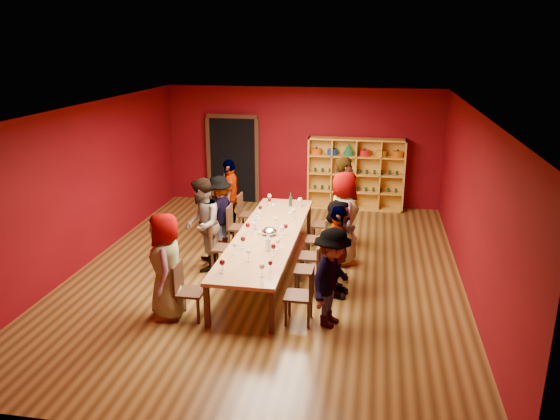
% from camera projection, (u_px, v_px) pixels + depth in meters
% --- Properties ---
extents(room_shell, '(7.10, 9.10, 3.04)m').
position_uv_depth(room_shell, '(267.00, 194.00, 9.71)').
color(room_shell, '#523515').
rests_on(room_shell, ground).
extents(tasting_table, '(1.10, 4.50, 0.75)m').
position_uv_depth(tasting_table, '(268.00, 236.00, 9.95)').
color(tasting_table, '#AC7847').
rests_on(tasting_table, ground).
extents(doorway, '(1.40, 0.17, 2.30)m').
position_uv_depth(doorway, '(233.00, 159.00, 14.28)').
color(doorway, black).
rests_on(doorway, ground).
extents(shelving_unit, '(2.40, 0.40, 1.80)m').
position_uv_depth(shelving_unit, '(356.00, 170.00, 13.68)').
color(shelving_unit, gold).
rests_on(shelving_unit, ground).
extents(chair_person_left_0, '(0.42, 0.42, 0.89)m').
position_uv_depth(chair_person_left_0, '(185.00, 288.00, 8.36)').
color(chair_person_left_0, '#331C11').
rests_on(chair_person_left_0, ground).
extents(person_left_0, '(0.68, 0.92, 1.67)m').
position_uv_depth(person_left_0, '(166.00, 266.00, 8.30)').
color(person_left_0, '#587CB6').
rests_on(person_left_0, ground).
extents(chair_person_left_2, '(0.42, 0.42, 0.89)m').
position_uv_depth(chair_person_left_2, '(219.00, 244.00, 10.11)').
color(chair_person_left_2, '#331C11').
rests_on(chair_person_left_2, ground).
extents(person_left_2, '(0.64, 0.93, 1.74)m').
position_uv_depth(person_left_2, '(202.00, 225.00, 10.05)').
color(person_left_2, '#5E86C2').
rests_on(person_left_2, ground).
extents(chair_person_left_3, '(0.42, 0.42, 0.89)m').
position_uv_depth(chair_person_left_3, '(235.00, 224.00, 11.21)').
color(chair_person_left_3, '#331C11').
rests_on(chair_person_left_3, ground).
extents(person_left_3, '(0.68, 1.04, 1.50)m').
position_uv_depth(person_left_3, '(219.00, 212.00, 11.19)').
color(person_left_3, '#535359').
rests_on(person_left_3, ground).
extents(chair_person_left_4, '(0.42, 0.42, 0.89)m').
position_uv_depth(chair_person_left_4, '(245.00, 212.00, 12.03)').
color(chair_person_left_4, '#331C11').
rests_on(chair_person_left_4, ground).
extents(person_left_4, '(0.58, 1.03, 1.66)m').
position_uv_depth(person_left_4, '(230.00, 196.00, 11.99)').
color(person_left_4, pink).
rests_on(person_left_4, ground).
extents(chair_person_right_0, '(0.42, 0.42, 0.89)m').
position_uv_depth(chair_person_right_0, '(304.00, 292.00, 8.20)').
color(chair_person_right_0, '#331C11').
rests_on(chair_person_right_0, ground).
extents(person_right_0, '(0.73, 1.07, 1.54)m').
position_uv_depth(person_right_0, '(332.00, 278.00, 8.05)').
color(person_right_0, '#49494E').
rests_on(person_right_0, ground).
extents(chair_person_right_1, '(0.42, 0.42, 0.89)m').
position_uv_depth(chair_person_right_1, '(312.00, 267.00, 9.13)').
color(chair_person_right_1, '#331C11').
rests_on(chair_person_right_1, ground).
extents(person_right_1, '(0.55, 0.97, 1.58)m').
position_uv_depth(person_right_1, '(337.00, 252.00, 8.97)').
color(person_right_1, '#618BC7').
rests_on(person_right_1, ground).
extents(chair_person_right_2, '(0.42, 0.42, 0.89)m').
position_uv_depth(chair_person_right_2, '(316.00, 253.00, 9.70)').
color(chair_person_right_2, '#331C11').
rests_on(chair_person_right_2, ground).
extents(person_right_2, '(0.54, 1.43, 1.51)m').
position_uv_depth(person_right_2, '(338.00, 241.00, 9.56)').
color(person_right_2, silver).
rests_on(person_right_2, ground).
extents(chair_person_right_3, '(0.42, 0.42, 0.89)m').
position_uv_depth(chair_person_right_3, '(321.00, 237.00, 10.50)').
color(chair_person_right_3, '#331C11').
rests_on(chair_person_right_3, ground).
extents(person_right_3, '(0.74, 0.99, 1.80)m').
position_uv_depth(person_right_3, '(343.00, 218.00, 10.31)').
color(person_right_3, '#48484D').
rests_on(person_right_3, ground).
extents(chair_person_right_4, '(0.42, 0.42, 0.89)m').
position_uv_depth(chair_person_right_4, '(326.00, 222.00, 11.35)').
color(chair_person_right_4, '#331C11').
rests_on(chair_person_right_4, ground).
extents(person_right_4, '(0.55, 0.72, 1.89)m').
position_uv_depth(person_right_4, '(345.00, 202.00, 11.15)').
color(person_right_4, silver).
rests_on(person_right_4, ground).
extents(wine_glass_0, '(0.08, 0.08, 0.20)m').
position_uv_depth(wine_glass_0, '(273.00, 247.00, 8.89)').
color(wine_glass_0, white).
rests_on(wine_glass_0, tasting_table).
extents(wine_glass_1, '(0.07, 0.07, 0.18)m').
position_uv_depth(wine_glass_1, '(290.00, 214.00, 10.62)').
color(wine_glass_1, white).
rests_on(wine_glass_1, tasting_table).
extents(wine_glass_2, '(0.08, 0.08, 0.21)m').
position_uv_depth(wine_glass_2, '(235.00, 245.00, 8.96)').
color(wine_glass_2, white).
rests_on(wine_glass_2, tasting_table).
extents(wine_glass_3, '(0.09, 0.09, 0.22)m').
position_uv_depth(wine_glass_3, '(293.00, 211.00, 10.68)').
color(wine_glass_3, white).
rests_on(wine_glass_3, tasting_table).
extents(wine_glass_4, '(0.08, 0.08, 0.20)m').
position_uv_depth(wine_glass_4, '(300.00, 200.00, 11.50)').
color(wine_glass_4, white).
rests_on(wine_glass_4, tasting_table).
extents(wine_glass_5, '(0.08, 0.08, 0.19)m').
position_uv_depth(wine_glass_5, '(276.00, 219.00, 10.29)').
color(wine_glass_5, white).
rests_on(wine_glass_5, tasting_table).
extents(wine_glass_6, '(0.09, 0.09, 0.22)m').
position_uv_depth(wine_glass_6, '(222.00, 263.00, 8.22)').
color(wine_glass_6, white).
rests_on(wine_glass_6, tasting_table).
extents(wine_glass_7, '(0.08, 0.08, 0.20)m').
position_uv_depth(wine_glass_7, '(278.00, 242.00, 9.13)').
color(wine_glass_7, white).
rests_on(wine_glass_7, tasting_table).
extents(wine_glass_8, '(0.07, 0.07, 0.18)m').
position_uv_depth(wine_glass_8, '(273.00, 206.00, 11.15)').
color(wine_glass_8, white).
rests_on(wine_glass_8, tasting_table).
extents(wine_glass_9, '(0.09, 0.09, 0.21)m').
position_uv_depth(wine_glass_9, '(262.00, 267.00, 8.09)').
color(wine_glass_9, white).
rests_on(wine_glass_9, tasting_table).
extents(wine_glass_10, '(0.07, 0.07, 0.19)m').
position_uv_depth(wine_glass_10, '(223.00, 262.00, 8.34)').
color(wine_glass_10, white).
rests_on(wine_glass_10, tasting_table).
extents(wine_glass_11, '(0.07, 0.07, 0.18)m').
position_uv_depth(wine_glass_11, '(270.00, 264.00, 8.29)').
color(wine_glass_11, white).
rests_on(wine_glass_11, tasting_table).
extents(wine_glass_12, '(0.08, 0.08, 0.19)m').
position_uv_depth(wine_glass_12, '(260.00, 208.00, 10.96)').
color(wine_glass_12, white).
rests_on(wine_glass_12, tasting_table).
extents(wine_glass_13, '(0.08, 0.08, 0.20)m').
position_uv_depth(wine_glass_13, '(248.00, 252.00, 8.67)').
color(wine_glass_13, white).
rests_on(wine_glass_13, tasting_table).
extents(wine_glass_14, '(0.08, 0.08, 0.21)m').
position_uv_depth(wine_glass_14, '(254.00, 225.00, 9.94)').
color(wine_glass_14, white).
rests_on(wine_glass_14, tasting_table).
extents(wine_glass_15, '(0.09, 0.09, 0.21)m').
position_uv_depth(wine_glass_15, '(282.00, 229.00, 9.72)').
color(wine_glass_15, white).
rests_on(wine_glass_15, tasting_table).
extents(wine_glass_16, '(0.09, 0.09, 0.22)m').
position_uv_depth(wine_glass_16, '(269.00, 196.00, 11.70)').
color(wine_glass_16, white).
rests_on(wine_glass_16, tasting_table).
extents(wine_glass_17, '(0.09, 0.09, 0.21)m').
position_uv_depth(wine_glass_17, '(300.00, 200.00, 11.43)').
color(wine_glass_17, white).
rests_on(wine_glass_17, tasting_table).
extents(wine_glass_18, '(0.09, 0.09, 0.21)m').
position_uv_depth(wine_glass_18, '(243.00, 239.00, 9.20)').
color(wine_glass_18, white).
rests_on(wine_glass_18, tasting_table).
extents(wine_glass_19, '(0.08, 0.08, 0.19)m').
position_uv_depth(wine_glass_19, '(286.00, 227.00, 9.87)').
color(wine_glass_19, white).
rests_on(wine_glass_19, tasting_table).
extents(wine_glass_20, '(0.08, 0.08, 0.19)m').
position_uv_depth(wine_glass_20, '(270.00, 200.00, 11.50)').
color(wine_glass_20, white).
rests_on(wine_glass_20, tasting_table).
extents(wine_glass_21, '(0.08, 0.08, 0.19)m').
position_uv_depth(wine_glass_21, '(259.00, 234.00, 9.50)').
color(wine_glass_21, white).
rests_on(wine_glass_21, tasting_table).
extents(wine_glass_22, '(0.09, 0.09, 0.22)m').
position_uv_depth(wine_glass_22, '(248.00, 226.00, 9.88)').
color(wine_glass_22, white).
rests_on(wine_glass_22, tasting_table).
extents(wine_glass_23, '(0.08, 0.08, 0.19)m').
position_uv_depth(wine_glass_23, '(259.00, 214.00, 10.61)').
color(wine_glass_23, white).
rests_on(wine_glass_23, tasting_table).
extents(spittoon_bowl, '(0.28, 0.28, 0.15)m').
position_uv_depth(spittoon_bowl, '(269.00, 231.00, 9.85)').
color(spittoon_bowl, '#B9BBC0').
rests_on(spittoon_bowl, tasting_table).
extents(carafe_a, '(0.12, 0.12, 0.27)m').
position_uv_depth(carafe_a, '(257.00, 223.00, 10.12)').
color(carafe_a, white).
rests_on(carafe_a, tasting_table).
extents(carafe_b, '(0.13, 0.13, 0.25)m').
position_uv_depth(carafe_b, '(268.00, 244.00, 9.10)').
color(carafe_b, white).
rests_on(carafe_b, tasting_table).
extents(wine_bottle, '(0.08, 0.08, 0.28)m').
position_uv_depth(wine_bottle, '(291.00, 201.00, 11.53)').
color(wine_bottle, '#133619').
rests_on(wine_bottle, tasting_table).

